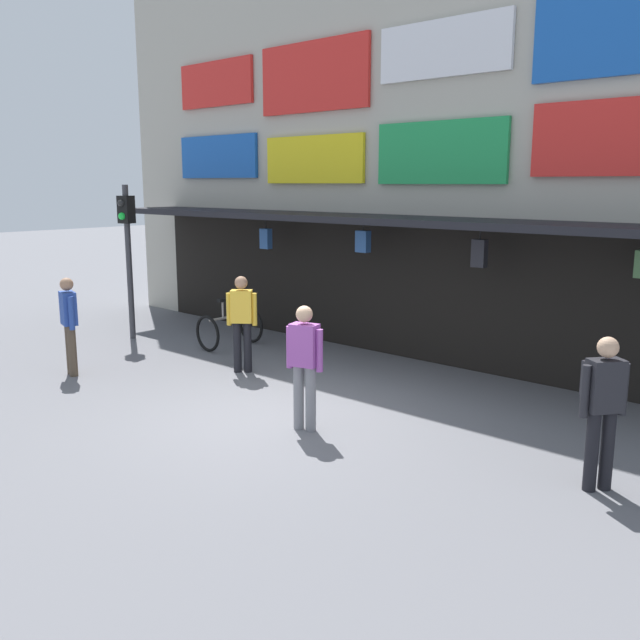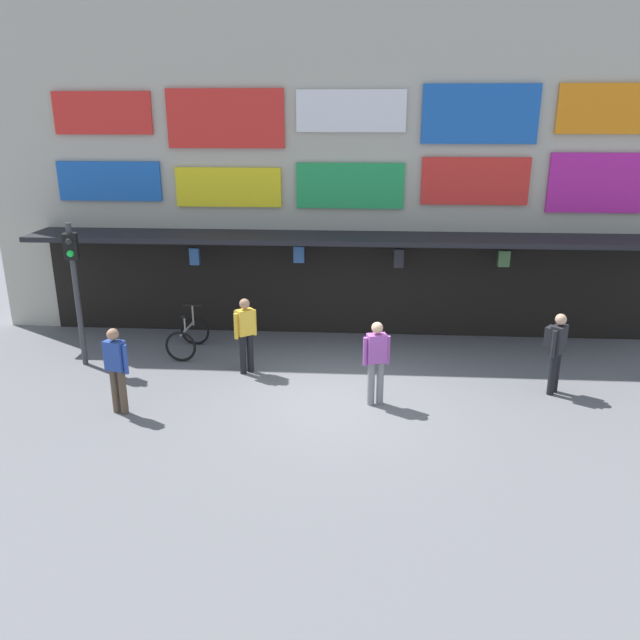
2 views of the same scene
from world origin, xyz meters
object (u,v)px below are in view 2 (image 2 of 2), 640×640
at_px(traffic_light_near, 74,272).
at_px(pedestrian_in_white, 245,330).
at_px(pedestrian_in_yellow, 116,366).
at_px(pedestrian_in_blue, 376,359).
at_px(pedestrian_in_red, 556,347).
at_px(bicycle_parked, 188,337).

height_order(traffic_light_near, pedestrian_in_white, traffic_light_near).
relative_size(traffic_light_near, pedestrian_in_white, 1.90).
bearing_deg(traffic_light_near, pedestrian_in_yellow, -53.54).
bearing_deg(pedestrian_in_blue, traffic_light_near, 166.08).
height_order(traffic_light_near, pedestrian_in_yellow, traffic_light_near).
height_order(pedestrian_in_yellow, pedestrian_in_red, same).
distance_m(pedestrian_in_red, pedestrian_in_blue, 3.65).
xyz_separation_m(pedestrian_in_yellow, pedestrian_in_blue, (4.81, 0.69, 0.00)).
height_order(traffic_light_near, bicycle_parked, traffic_light_near).
distance_m(traffic_light_near, pedestrian_in_blue, 6.81).
height_order(bicycle_parked, pedestrian_in_yellow, pedestrian_in_yellow).
height_order(pedestrian_in_red, pedestrian_in_blue, same).
bearing_deg(pedestrian_in_red, pedestrian_in_blue, -167.90).
bearing_deg(pedestrian_in_red, bicycle_parked, 167.82).
distance_m(traffic_light_near, pedestrian_in_red, 10.18).
bearing_deg(pedestrian_in_white, pedestrian_in_red, -5.74).
distance_m(pedestrian_in_yellow, pedestrian_in_blue, 4.86).
bearing_deg(pedestrian_in_blue, pedestrian_in_red, 12.10).
relative_size(pedestrian_in_yellow, pedestrian_in_blue, 1.00).
bearing_deg(pedestrian_in_white, bicycle_parked, 145.75).
height_order(traffic_light_near, pedestrian_in_blue, traffic_light_near).
relative_size(bicycle_parked, pedestrian_in_yellow, 0.71).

